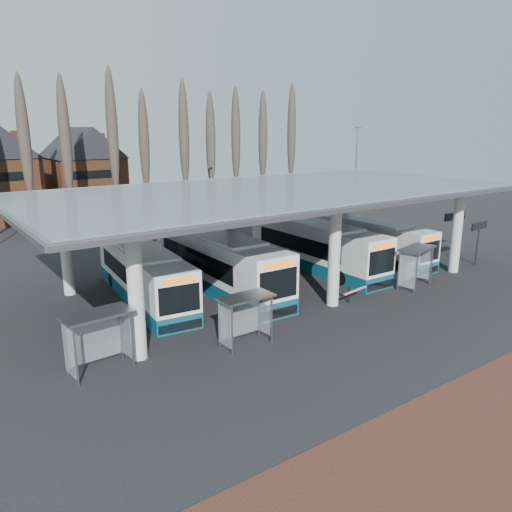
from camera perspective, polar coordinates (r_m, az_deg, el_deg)
ground at (r=28.23m, az=12.25°, el=-6.89°), size 140.00×140.00×0.00m
station_canopy at (r=32.51m, az=2.31°, el=6.62°), size 32.00×16.00×6.34m
poplar_row at (r=54.18m, az=-14.48°, el=12.62°), size 45.10×1.10×14.50m
lamp_post_b at (r=50.72m, az=-4.89°, el=9.02°), size 0.80×0.16×10.17m
lamp_post_c at (r=54.81m, az=11.31°, el=9.20°), size 0.80×0.16×10.17m
bus_0 at (r=30.73m, az=-12.70°, el=-2.12°), size 3.71×11.93×3.26m
bus_1 at (r=32.07m, az=-4.44°, el=-0.77°), size 3.19×13.18×3.64m
bus_2 at (r=36.74m, az=6.78°, el=1.02°), size 2.81×12.52×3.47m
bus_3 at (r=40.36m, az=12.74°, el=1.74°), size 2.42×11.19×3.11m
shelter_0 at (r=22.21m, az=-17.72°, el=-7.89°), size 2.98×1.66×2.67m
shelter_1 at (r=23.76m, az=-1.36°, el=-6.05°), size 2.68×1.36×2.47m
shelter_2 at (r=33.79m, az=17.63°, el=-0.24°), size 3.13×2.07×2.66m
info_sign_0 at (r=40.84m, az=24.14°, el=2.82°), size 2.21×0.30×3.29m
info_sign_1 at (r=42.68m, az=21.76°, el=3.88°), size 2.43×0.26×3.61m
barrier at (r=29.85m, az=11.11°, el=-3.99°), size 2.07×0.72×1.04m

